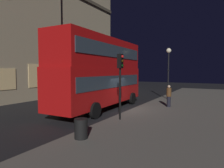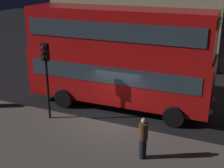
# 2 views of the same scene
# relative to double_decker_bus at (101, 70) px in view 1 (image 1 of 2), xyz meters

# --- Properties ---
(ground_plane) EXTENTS (80.00, 80.00, 0.00)m
(ground_plane) POSITION_rel_double_decker_bus_xyz_m (0.51, -1.58, -3.10)
(ground_plane) COLOR black
(sidewalk_slab) EXTENTS (44.00, 8.29, 0.12)m
(sidewalk_slab) POSITION_rel_double_decker_bus_xyz_m (0.51, -6.43, -3.04)
(sidewalk_slab) COLOR #5B564F
(sidewalk_slab) RESTS_ON ground
(building_plain_facade) EXTENTS (12.26, 8.32, 15.35)m
(building_plain_facade) POSITION_rel_double_decker_bus_xyz_m (10.66, 12.92, 4.58)
(building_plain_facade) COLOR tan
(building_plain_facade) RESTS_ON ground
(double_decker_bus) EXTENTS (10.40, 3.07, 5.55)m
(double_decker_bus) POSITION_rel_double_decker_bus_xyz_m (0.00, 0.00, 0.00)
(double_decker_bus) COLOR #B20F0F
(double_decker_bus) RESTS_ON ground
(traffic_light_near_kerb) EXTENTS (0.32, 0.36, 3.95)m
(traffic_light_near_kerb) POSITION_rel_double_decker_bus_xyz_m (-2.56, -3.07, -0.14)
(traffic_light_near_kerb) COLOR black
(traffic_light_near_kerb) RESTS_ON sidewalk_slab
(traffic_light_far_side) EXTENTS (0.38, 0.39, 3.81)m
(traffic_light_far_side) POSITION_rel_double_decker_bus_xyz_m (11.31, 2.74, -0.36)
(traffic_light_far_side) COLOR black
(traffic_light_far_side) RESTS_ON ground
(street_lamp) EXTENTS (0.50, 0.50, 5.29)m
(street_lamp) POSITION_rel_double_decker_bus_xyz_m (7.61, -3.44, 0.91)
(street_lamp) COLOR black
(street_lamp) RESTS_ON sidewalk_slab
(pedestrian) EXTENTS (0.38, 0.38, 1.79)m
(pedestrian) POSITION_rel_double_decker_bus_xyz_m (3.04, -4.63, -2.06)
(pedestrian) COLOR black
(pedestrian) RESTS_ON sidewalk_slab
(litter_bin) EXTENTS (0.58, 0.58, 0.87)m
(litter_bin) POSITION_rel_double_decker_bus_xyz_m (-6.39, -3.13, -2.55)
(litter_bin) COLOR black
(litter_bin) RESTS_ON sidewalk_slab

